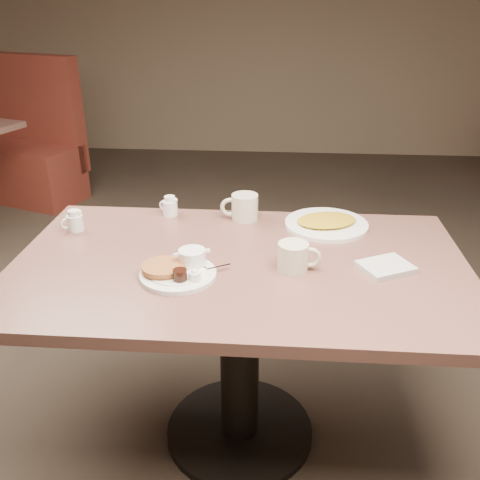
# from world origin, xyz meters

# --- Properties ---
(room) EXTENTS (7.04, 8.04, 2.84)m
(room) POSITION_xyz_m (0.00, 0.00, 1.40)
(room) COLOR #4C3F33
(room) RESTS_ON ground
(diner_table) EXTENTS (1.50, 0.90, 0.75)m
(diner_table) POSITION_xyz_m (0.00, 0.00, 0.58)
(diner_table) COLOR #84564C
(diner_table) RESTS_ON ground
(main_plate) EXTENTS (0.32, 0.31, 0.07)m
(main_plate) POSITION_xyz_m (-0.18, -0.11, 0.77)
(main_plate) COLOR white
(main_plate) RESTS_ON diner_table
(coffee_mug_near) EXTENTS (0.14, 0.10, 0.09)m
(coffee_mug_near) POSITION_xyz_m (0.18, -0.04, 0.80)
(coffee_mug_near) COLOR beige
(coffee_mug_near) RESTS_ON diner_table
(napkin) EXTENTS (0.20, 0.18, 0.02)m
(napkin) POSITION_xyz_m (0.47, -0.02, 0.76)
(napkin) COLOR silver
(napkin) RESTS_ON diner_table
(coffee_mug_far) EXTENTS (0.15, 0.11, 0.10)m
(coffee_mug_far) POSITION_xyz_m (-0.01, 0.36, 0.80)
(coffee_mug_far) COLOR beige
(coffee_mug_far) RESTS_ON diner_table
(creamer_left) EXTENTS (0.08, 0.07, 0.08)m
(creamer_left) POSITION_xyz_m (-0.63, 0.21, 0.79)
(creamer_left) COLOR white
(creamer_left) RESTS_ON diner_table
(creamer_right) EXTENTS (0.08, 0.06, 0.08)m
(creamer_right) POSITION_xyz_m (-0.31, 0.38, 0.79)
(creamer_right) COLOR white
(creamer_right) RESTS_ON diner_table
(hash_plate) EXTENTS (0.40, 0.40, 0.04)m
(hash_plate) POSITION_xyz_m (0.31, 0.32, 0.76)
(hash_plate) COLOR white
(hash_plate) RESTS_ON diner_table
(booth_back_left) EXTENTS (1.60, 1.73, 1.12)m
(booth_back_left) POSITION_xyz_m (-2.09, 2.47, 0.41)
(booth_back_left) COLOR maroon
(booth_back_left) RESTS_ON ground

